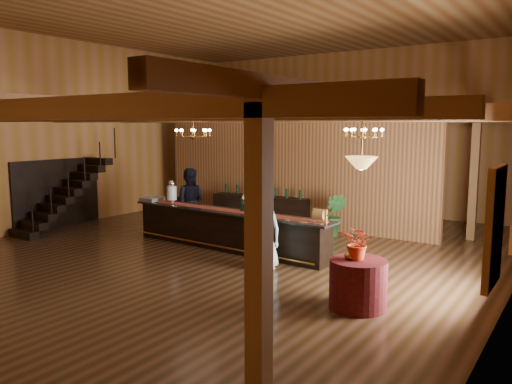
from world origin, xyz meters
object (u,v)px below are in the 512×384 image
Objects in this scene: pendant_lamp at (361,163)px; round_table at (358,284)px; chandelier_right at (364,132)px; bartender at (252,212)px; chandelier_left at (193,133)px; guest at (264,230)px; tasting_bar at (227,229)px; backbar_shelf at (261,210)px; staff_second at (189,201)px; floor_plant at (334,215)px; beverage_dispenser at (172,192)px; raffle_drum at (320,215)px.

round_table is at bearing 0.00° from pendant_lamp.
chandelier_right is 3.59m from bartender.
chandelier_left is 0.48× the size of guest.
pendant_lamp is 4.91m from bartender.
tasting_bar reaches higher than round_table.
backbar_shelf is 2.46m from staff_second.
chandelier_right is 2.88m from guest.
chandelier_right is (4.29, -2.64, 2.41)m from backbar_shelf.
chandelier_left is 2.91m from guest.
tasting_bar is at bearing -173.47° from chandelier_right.
pendant_lamp is 5.64m from floor_plant.
chandelier_right is 0.68× the size of floor_plant.
chandelier_left is 2.79m from staff_second.
pendant_lamp is (4.18, -1.93, 1.92)m from tasting_bar.
staff_second is (-0.90, -2.24, 0.48)m from backbar_shelf.
tasting_bar is at bearing -80.88° from backbar_shelf.
staff_second is at bearing -26.73° from bartender.
beverage_dispenser is 0.19× the size of backbar_shelf.
backbar_shelf is at bearing 173.09° from floor_plant.
beverage_dispenser is 0.35× the size of bartender.
pendant_lamp is at bearing -15.32° from chandelier_left.
bartender is 2.06m from guest.
staff_second is at bearing 168.36° from raffle_drum.
raffle_drum is 0.29× the size of floor_plant.
floor_plant is (-2.65, 4.63, -1.81)m from pendant_lamp.
raffle_drum reaches higher than round_table.
guest is 3.63m from floor_plant.
chandelier_right is at bearing 8.73° from tasting_bar.
bartender is at bearing 174.95° from chandelier_right.
staff_second reaches higher than round_table.
raffle_drum is at bearing 132.34° from pendant_lamp.
staff_second reaches higher than floor_plant.
bartender is 2.22m from staff_second.
tasting_bar is 1.92m from guest.
beverage_dispenser is at bearing 161.51° from pendant_lamp.
staff_second reaches higher than tasting_bar.
beverage_dispenser is 3.14m from backbar_shelf.
pendant_lamp is at bearing 0.00° from round_table.
round_table is (6.12, -2.05, -0.83)m from beverage_dispenser.
beverage_dispenser is (-1.94, 0.12, 0.75)m from tasting_bar.
chandelier_left is at bearing -120.81° from floor_plant.
pendant_lamp is 0.76× the size of floor_plant.
tasting_bar is 2.64m from raffle_drum.
pendant_lamp is (5.20, -4.94, 1.97)m from backbar_shelf.
tasting_bar is 0.79m from bartender.
chandelier_left is 0.89× the size of pendant_lamp.
floor_plant is at bearing 90.60° from guest.
round_table is at bearing -53.08° from backbar_shelf.
staff_second is at bearing -121.48° from backbar_shelf.
bartender reaches higher than guest.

